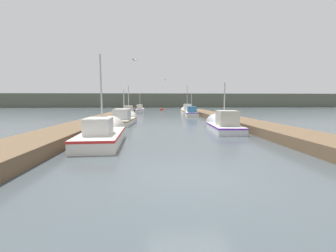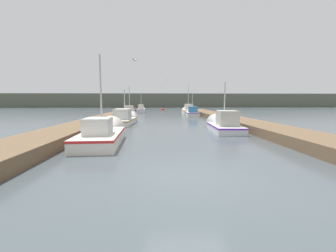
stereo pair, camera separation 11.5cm
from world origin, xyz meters
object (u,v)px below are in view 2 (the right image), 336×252
(fishing_boat_2, at_px, (125,119))
(fishing_boat_3, at_px, (130,115))
(fishing_boat_0, at_px, (104,134))
(mooring_piling_0, at_px, (138,108))
(fishing_boat_6, at_px, (141,110))
(seagull_lead, at_px, (135,60))
(channel_buoy, at_px, (163,109))
(fishing_boat_1, at_px, (223,125))
(mooring_piling_2, at_px, (186,108))
(mooring_piling_3, at_px, (195,110))
(fishing_boat_4, at_px, (192,113))
(fishing_boat_5, at_px, (188,111))
(mooring_piling_1, at_px, (131,110))
(seagull_1, at_px, (166,80))

(fishing_boat_2, relative_size, fishing_boat_3, 1.01)
(fishing_boat_0, bearing_deg, mooring_piling_0, 88.95)
(fishing_boat_6, relative_size, seagull_lead, 11.31)
(fishing_boat_2, xyz_separation_m, channel_buoy, (4.03, 28.04, -0.25))
(fishing_boat_1, relative_size, mooring_piling_0, 4.32)
(mooring_piling_2, bearing_deg, mooring_piling_3, -89.77)
(fishing_boat_4, xyz_separation_m, mooring_piling_3, (1.22, 4.71, 0.16))
(fishing_boat_0, bearing_deg, mooring_piling_3, 66.71)
(fishing_boat_5, relative_size, fishing_boat_6, 0.79)
(fishing_boat_2, bearing_deg, mooring_piling_1, 97.56)
(seagull_1, bearing_deg, channel_buoy, 2.69)
(mooring_piling_2, xyz_separation_m, seagull_1, (-4.71, -16.09, 4.07))
(seagull_lead, bearing_deg, fishing_boat_2, -135.86)
(fishing_boat_5, bearing_deg, mooring_piling_2, 84.68)
(mooring_piling_0, bearing_deg, fishing_boat_1, -73.67)
(mooring_piling_2, bearing_deg, channel_buoy, 149.17)
(fishing_boat_5, relative_size, mooring_piling_3, 4.21)
(fishing_boat_5, distance_m, mooring_piling_0, 12.46)
(fishing_boat_1, xyz_separation_m, seagull_lead, (-6.04, 0.56, 4.40))
(fishing_boat_5, relative_size, seagull_lead, 8.99)
(mooring_piling_3, relative_size, channel_buoy, 1.03)
(fishing_boat_3, height_order, mooring_piling_2, fishing_boat_3)
(fishing_boat_3, relative_size, channel_buoy, 5.13)
(fishing_boat_0, xyz_separation_m, fishing_boat_5, (7.46, 23.62, 0.11))
(fishing_boat_5, bearing_deg, fishing_boat_2, -116.85)
(mooring_piling_3, height_order, seagull_1, seagull_1)
(fishing_boat_0, bearing_deg, fishing_boat_2, 88.08)
(mooring_piling_1, distance_m, channel_buoy, 13.41)
(mooring_piling_3, bearing_deg, fishing_boat_0, -110.12)
(mooring_piling_0, xyz_separation_m, mooring_piling_3, (9.79, -9.14, 0.02))
(fishing_boat_6, distance_m, mooring_piling_1, 4.03)
(mooring_piling_1, relative_size, seagull_1, 1.98)
(fishing_boat_2, xyz_separation_m, mooring_piling_0, (-1.01, 23.69, 0.14))
(fishing_boat_3, xyz_separation_m, channel_buoy, (4.27, 22.93, -0.25))
(mooring_piling_1, bearing_deg, mooring_piling_0, 87.89)
(fishing_boat_2, xyz_separation_m, mooring_piling_1, (-1.30, 15.74, 0.13))
(fishing_boat_3, distance_m, mooring_piling_3, 13.06)
(mooring_piling_3, distance_m, channel_buoy, 14.31)
(mooring_piling_2, bearing_deg, seagull_1, -106.30)
(fishing_boat_2, height_order, seagull_lead, seagull_lead)
(mooring_piling_2, distance_m, channel_buoy, 5.50)
(mooring_piling_0, height_order, channel_buoy, mooring_piling_0)
(fishing_boat_6, height_order, mooring_piling_1, fishing_boat_6)
(seagull_lead, bearing_deg, fishing_boat_4, -176.02)
(fishing_boat_2, bearing_deg, fishing_boat_5, 65.39)
(fishing_boat_2, bearing_deg, channel_buoy, 84.65)
(mooring_piling_3, relative_size, seagull_lead, 2.14)
(fishing_boat_2, height_order, mooring_piling_3, fishing_boat_2)
(seagull_lead, xyz_separation_m, seagull_1, (2.64, 13.69, -0.09))
(fishing_boat_0, relative_size, fishing_boat_1, 1.17)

